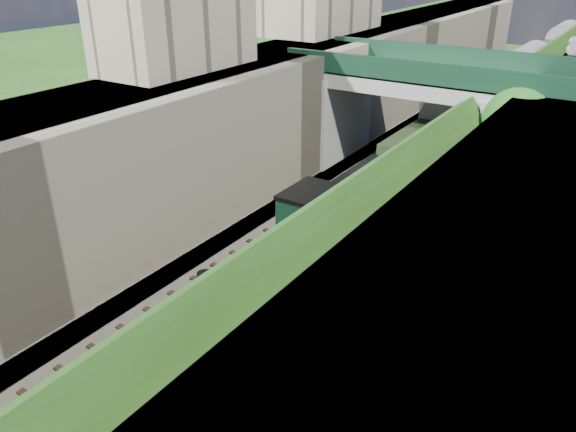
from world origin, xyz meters
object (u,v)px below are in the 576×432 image
object	(u,v)px
road_bridge	(439,111)
tree	(521,126)
tender	(369,209)
locomotive	(280,275)

from	to	relation	value
road_bridge	tree	size ratio (longest dim) A/B	2.42
road_bridge	tender	size ratio (longest dim) A/B	2.67
tree	tender	distance (m)	8.85
locomotive	tender	size ratio (longest dim) A/B	1.70
locomotive	tender	xyz separation A→B (m)	(-0.00, 7.36, -0.27)
locomotive	tender	world-z (taller)	locomotive
road_bridge	tree	distance (m)	5.65
tree	locomotive	bearing A→B (deg)	-108.35
tree	tender	bearing A→B (deg)	-124.54
tree	locomotive	world-z (taller)	tree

